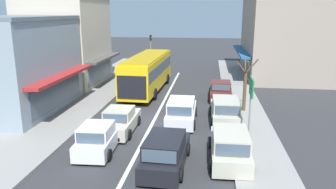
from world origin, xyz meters
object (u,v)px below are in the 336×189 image
Objects in this scene: parked_wagon_kerb_second at (225,111)px; traffic_light_downstreet at (151,46)px; pedestrian_with_handbag_near at (127,73)px; wagon_queue_far_back at (181,112)px; sedan_adjacent_lane_lead at (120,121)px; parked_sedan_kerb_third at (221,91)px; city_bus at (148,71)px; wagon_behind_bus_near at (166,152)px; directional_road_sign at (251,93)px; parked_wagon_kerb_front at (230,146)px; street_tree_right at (245,87)px; hatchback_adjacent_lane_trail at (98,139)px; pedestrian_browsing_midblock at (134,69)px.

parked_wagon_kerb_second is 21.79m from traffic_light_downstreet.
pedestrian_with_handbag_near is (-0.73, -9.51, -1.79)m from traffic_light_downstreet.
wagon_queue_far_back is 4.13m from sedan_adjacent_lane_lead.
parked_sedan_kerb_third is at bearing 67.22° from wagon_queue_far_back.
city_bus is 2.39× the size of wagon_behind_bus_near.
city_bus is 10.56m from sedan_adjacent_lane_lead.
directional_road_sign is 2.21× the size of pedestrian_with_handbag_near.
city_bus is 12.34m from traffic_light_downstreet.
wagon_behind_bus_near and parked_wagon_kerb_front have the same top height.
pedestrian_with_handbag_near is at bearing 102.43° from sedan_adjacent_lane_lead.
street_tree_right is at bearing 87.56° from directional_road_sign.
sedan_adjacent_lane_lead is 22.84m from traffic_light_downstreet.
traffic_light_downstreet is 2.58× the size of pedestrian_with_handbag_near.
pedestrian_with_handbag_near is (-6.43, 10.99, 0.32)m from wagon_queue_far_back.
directional_road_sign is at bearing -53.54° from city_bus.
street_tree_right is at bearing -37.20° from pedestrian_with_handbag_near.
parked_wagon_kerb_front is 1.16× the size of street_tree_right.
parked_sedan_kerb_third is (6.25, 8.58, 0.00)m from sedan_adjacent_lane_lead.
wagon_queue_far_back is at bearing -168.61° from parked_wagon_kerb_second.
hatchback_adjacent_lane_trail is (-0.05, -13.50, -1.17)m from city_bus.
city_bus is 13.55m from hatchback_adjacent_lane_trail.
traffic_light_downstreet reaches higher than city_bus.
parked_wagon_kerb_front is at bearing -60.48° from pedestrian_with_handbag_near.
hatchback_adjacent_lane_trail is at bearing -139.51° from parked_wagon_kerb_second.
wagon_queue_far_back and parked_wagon_kerb_front have the same top height.
traffic_light_downstreet reaches higher than pedestrian_browsing_midblock.
wagon_behind_bus_near is 7.60m from parked_wagon_kerb_second.
wagon_queue_far_back is 7.00m from parked_sedan_kerb_third.
street_tree_right is (8.09, -5.49, -0.02)m from city_bus.
hatchback_adjacent_lane_trail is 3.89m from wagon_behind_bus_near.
parked_wagon_kerb_front is 2.77× the size of pedestrian_browsing_midblock.
street_tree_right is at bearing 64.34° from wagon_behind_bus_near.
parked_wagon_kerb_second is (6.65, -7.78, -1.14)m from city_bus.
wagon_queue_far_back is 2.90m from parked_wagon_kerb_second.
traffic_light_downstreet is at bearing 120.90° from parked_sedan_kerb_third.
parked_wagon_kerb_front is 18.79m from pedestrian_with_handbag_near.
city_bus is at bearing -45.19° from pedestrian_with_handbag_near.
directional_road_sign reaches higher than parked_wagon_kerb_front.
parked_sedan_kerb_third is 4.10m from street_tree_right.
parked_wagon_kerb_front reaches higher than sedan_adjacent_lane_lead.
pedestrian_with_handbag_near and pedestrian_browsing_midblock have the same top height.
sedan_adjacent_lane_lead is 7.13m from parked_wagon_kerb_front.
street_tree_right reaches higher than pedestrian_with_handbag_near.
street_tree_right is (1.45, 8.22, 1.12)m from parked_wagon_kerb_front.
traffic_light_downstreet is 1.17× the size of directional_road_sign.
parked_sedan_kerb_third is (2.71, 6.45, -0.08)m from wagon_queue_far_back.
pedestrian_browsing_midblock is (-8.98, 6.90, 0.40)m from parked_sedan_kerb_third.
pedestrian_with_handbag_near is at bearing 134.81° from city_bus.
traffic_light_downstreet reaches higher than sedan_adjacent_lane_lead.
directional_road_sign is 18.82m from pedestrian_browsing_midblock.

